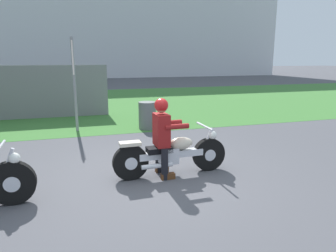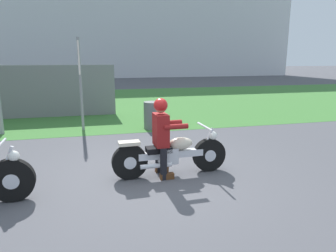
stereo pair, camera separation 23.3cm
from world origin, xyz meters
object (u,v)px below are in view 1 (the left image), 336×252
Objects in this scene: motorcycle_lead at (172,154)px; rider_lead at (162,132)px; sign_banner at (74,70)px; trash_can at (147,115)px.

rider_lead reaches higher than motorcycle_lead.
motorcycle_lead is at bearing -0.88° from rider_lead.
sign_banner reaches higher than motorcycle_lead.
motorcycle_lead is 2.61× the size of trash_can.
sign_banner is at bearing 170.65° from trash_can.
trash_can is at bearing 82.42° from motorcycle_lead.
sign_banner reaches higher than rider_lead.
rider_lead is at bearing -70.43° from sign_banner.
motorcycle_lead is 3.68m from trash_can.
sign_banner is at bearing 110.33° from motorcycle_lead.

